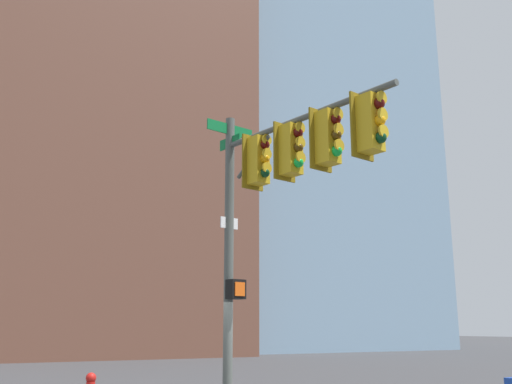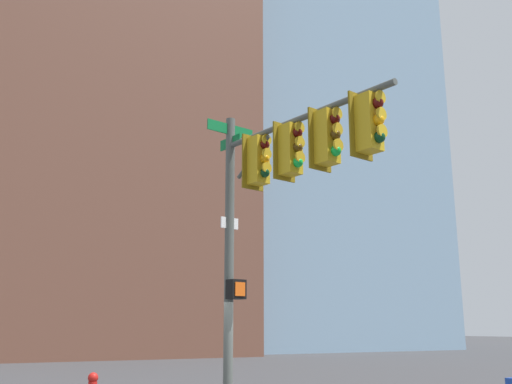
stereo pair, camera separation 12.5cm
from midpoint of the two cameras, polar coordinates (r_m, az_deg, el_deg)
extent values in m
cylinder|color=#4C514C|center=(12.41, -2.98, -7.15)|extent=(0.20, 0.20, 6.54)
cylinder|color=#4C514C|center=(11.33, 4.11, 7.17)|extent=(1.07, 4.42, 0.12)
cylinder|color=#4C514C|center=(12.21, -0.57, 3.41)|extent=(0.30, 1.03, 0.75)
cube|color=#0F6B33|center=(13.07, -2.83, 6.13)|extent=(1.22, 0.29, 0.24)
cube|color=#0F6B33|center=(12.98, -2.84, 4.88)|extent=(0.18, 0.70, 0.24)
cube|color=white|center=(12.54, -2.93, -3.06)|extent=(0.45, 0.12, 0.24)
cube|color=gold|center=(12.06, -0.06, 3.09)|extent=(0.40, 0.40, 1.00)
cube|color=#775E0F|center=(12.20, -0.63, 2.90)|extent=(0.54, 0.15, 1.16)
sphere|color=#470A07|center=(11.99, 0.57, 4.67)|extent=(0.20, 0.20, 0.20)
cylinder|color=gold|center=(11.97, 0.78, 5.16)|extent=(0.23, 0.09, 0.23)
sphere|color=#F29E0C|center=(11.91, 0.58, 3.30)|extent=(0.20, 0.20, 0.20)
cylinder|color=gold|center=(11.88, 0.78, 3.78)|extent=(0.23, 0.09, 0.23)
sphere|color=#0A3819|center=(11.82, 0.58, 1.90)|extent=(0.20, 0.20, 0.20)
cylinder|color=gold|center=(11.80, 0.78, 2.39)|extent=(0.23, 0.09, 0.23)
cube|color=gold|center=(11.35, 3.12, 4.14)|extent=(0.40, 0.40, 1.00)
cube|color=#775E0F|center=(11.49, 2.47, 3.92)|extent=(0.54, 0.15, 1.16)
sphere|color=#470A07|center=(11.31, 3.81, 5.82)|extent=(0.20, 0.20, 0.20)
cylinder|color=gold|center=(11.29, 4.04, 6.33)|extent=(0.23, 0.09, 0.23)
sphere|color=#4C330A|center=(11.21, 3.84, 4.37)|extent=(0.20, 0.20, 0.20)
cylinder|color=gold|center=(11.20, 4.06, 4.89)|extent=(0.23, 0.09, 0.23)
sphere|color=green|center=(11.13, 3.86, 2.90)|extent=(0.20, 0.20, 0.20)
cylinder|color=gold|center=(11.11, 4.09, 3.41)|extent=(0.23, 0.09, 0.23)
cube|color=gold|center=(10.70, 6.71, 5.30)|extent=(0.40, 0.40, 1.00)
cube|color=#775E0F|center=(10.82, 5.98, 5.07)|extent=(0.54, 0.15, 1.16)
sphere|color=#470A07|center=(10.66, 7.48, 7.09)|extent=(0.20, 0.20, 0.20)
cylinder|color=gold|center=(10.65, 7.72, 7.64)|extent=(0.23, 0.09, 0.23)
sphere|color=#4C330A|center=(10.57, 7.52, 5.56)|extent=(0.20, 0.20, 0.20)
cylinder|color=gold|center=(10.55, 7.77, 6.11)|extent=(0.23, 0.09, 0.23)
sphere|color=green|center=(10.47, 7.57, 4.01)|extent=(0.20, 0.20, 0.20)
cylinder|color=gold|center=(10.46, 7.82, 4.56)|extent=(0.23, 0.09, 0.23)
cube|color=gold|center=(10.09, 10.77, 6.59)|extent=(0.40, 0.40, 1.00)
cube|color=#775E0F|center=(10.20, 9.95, 6.33)|extent=(0.54, 0.15, 1.16)
sphere|color=#470A07|center=(10.08, 11.61, 8.48)|extent=(0.20, 0.20, 0.20)
cylinder|color=gold|center=(10.07, 11.88, 9.06)|extent=(0.23, 0.09, 0.23)
sphere|color=#F29E0C|center=(9.97, 11.69, 6.88)|extent=(0.20, 0.20, 0.20)
cylinder|color=gold|center=(9.97, 11.96, 7.46)|extent=(0.23, 0.09, 0.23)
sphere|color=#0A3819|center=(9.87, 11.77, 5.24)|extent=(0.20, 0.20, 0.20)
cylinder|color=gold|center=(9.87, 12.04, 5.82)|extent=(0.23, 0.09, 0.23)
cube|color=black|center=(12.17, -2.29, -9.51)|extent=(0.41, 0.32, 0.40)
cube|color=#EA5914|center=(12.06, -1.89, -9.48)|extent=(0.25, 0.07, 0.28)
sphere|color=red|center=(15.96, -16.09, -17.10)|extent=(0.26, 0.26, 0.26)
cube|color=#4C3328|center=(53.92, -19.75, 6.25)|extent=(25.10, 14.09, 38.27)
cube|color=brown|center=(51.24, -16.41, 13.25)|extent=(22.83, 17.83, 48.54)
cube|color=#7A99B2|center=(65.40, -0.25, 10.31)|extent=(27.44, 27.81, 55.94)
cube|color=#4C3328|center=(61.77, -11.25, 10.40)|extent=(16.08, 17.87, 52.71)
camera|label=1|loc=(0.06, -90.30, 0.07)|focal=40.82mm
camera|label=2|loc=(0.06, 89.70, -0.07)|focal=40.82mm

